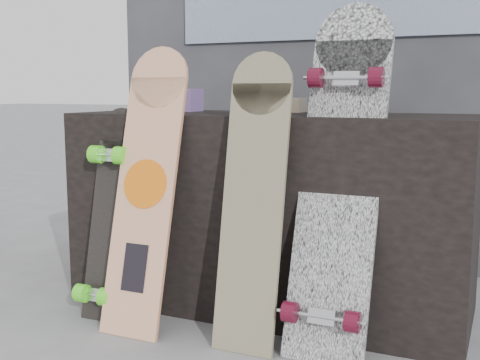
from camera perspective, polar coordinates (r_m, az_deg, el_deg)
The scene contains 10 objects.
ground at distance 2.18m, azimuth -2.25°, elevation -15.75°, with size 60.00×60.00×0.00m, color slate.
vendor_table at distance 2.49m, azimuth 2.85°, elevation -2.94°, with size 1.60×0.60×0.80m, color black.
booth at distance 3.25m, azimuth 8.55°, elevation 12.08°, with size 2.40×0.22×2.20m.
merch_box_purple at distance 2.74m, azimuth -5.74°, elevation 7.55°, with size 0.18×0.12×0.10m, color #563266.
merch_box_small at distance 2.36m, azimuth 8.92°, elevation 7.59°, with size 0.14×0.14×0.12m, color #563266.
merch_box_flat at distance 2.64m, azimuth 3.72°, elevation 7.11°, with size 0.22×0.10×0.06m, color #D1B78C.
longboard_geisha at distance 2.28m, azimuth -8.83°, elevation -0.01°, with size 0.24×0.30×1.06m.
longboard_celtic at distance 2.08m, azimuth 1.33°, elevation -1.10°, with size 0.22×0.21×1.03m.
longboard_cascadia at distance 2.08m, azimuth 9.50°, elevation 1.05°, with size 0.28×0.43×1.20m.
skateboard_dark at distance 2.42m, azimuth -12.28°, elevation -2.99°, with size 0.18×0.27×0.83m.
Camera 1 is at (0.89, -1.77, 0.89)m, focal length 45.00 mm.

